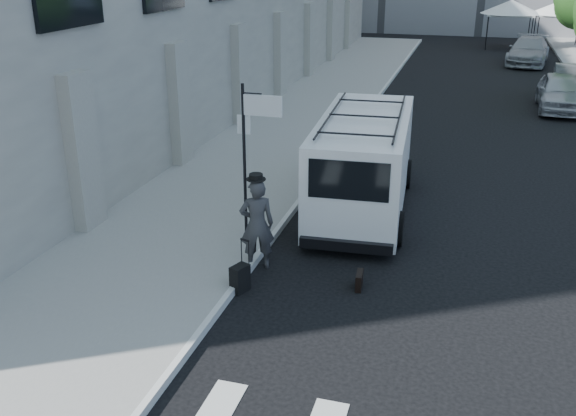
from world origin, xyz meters
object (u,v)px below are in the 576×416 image
Objects in this scene: businessman at (257,225)px; briefcase at (359,280)px; cargo_van at (364,161)px; parked_car_c at (528,51)px; suitcase at (240,278)px; parked_car_a at (561,92)px; parked_car_b at (573,84)px.

briefcase is (2.24, -0.30, -0.82)m from businessman.
cargo_van is 1.24× the size of parked_car_c.
cargo_van is (1.52, 5.09, 0.98)m from suitcase.
cargo_van is at bearing 95.01° from suitcase.
briefcase is at bearing -84.30° from cargo_van.
briefcase is 0.10× the size of parked_car_a.
cargo_van reaches higher than suitcase.
parked_car_b is at bearing -137.01° from businessman.
parked_car_b reaches higher than briefcase.
parked_car_c is (5.38, 25.36, -0.49)m from cargo_van.
cargo_van is (1.52, 4.02, 0.27)m from businessman.
parked_car_c is at bearing 94.15° from parked_car_a.
cargo_van reaches higher than businessman.
businessman is 1.28m from suitcase.
suitcase is at bearing -107.99° from parked_car_b.
businessman reaches higher than briefcase.
briefcase is at bearing -105.80° from parked_car_a.
parked_car_c is (6.90, 29.38, -0.21)m from businessman.
businessman is 18.87m from parked_car_a.
suitcase is 0.23× the size of parked_car_b.
parked_car_b reaches higher than suitcase.
businessman reaches higher than suitcase.
parked_car_c is (4.66, 29.68, 0.60)m from briefcase.
briefcase is 30.05m from parked_car_c.
parked_car_a is at bearing 61.87° from cargo_van.
businessman is at bearing -114.44° from cargo_van.
parked_car_b is at bearing -74.82° from parked_car_c.
parked_car_c reaches higher than briefcase.
cargo_van is (-0.71, 4.32, 1.09)m from briefcase.
cargo_van reaches higher than parked_car_a.
parked_car_a is at bearing -104.31° from parked_car_b.
parked_car_b is at bearing 89.70° from suitcase.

